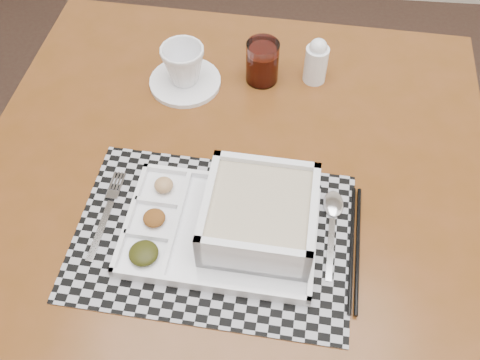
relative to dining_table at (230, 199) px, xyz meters
name	(u,v)px	position (x,y,z in m)	size (l,w,h in m)	color
dining_table	(230,199)	(0.00, 0.00, 0.00)	(1.01, 1.01, 0.72)	#57310F
placemat	(213,235)	(-0.01, -0.13, 0.08)	(0.47, 0.32, 0.00)	#96959C
serving_tray	(247,220)	(0.04, -0.12, 0.11)	(0.33, 0.24, 0.09)	white
fork	(106,212)	(-0.20, -0.10, 0.08)	(0.03, 0.19, 0.00)	silver
spoon	(333,210)	(0.19, -0.06, 0.08)	(0.04, 0.18, 0.01)	silver
chopsticks	(355,247)	(0.22, -0.13, 0.08)	(0.03, 0.24, 0.01)	black
saucer	(185,82)	(-0.12, 0.24, 0.08)	(0.15, 0.15, 0.01)	white
cup	(183,65)	(-0.12, 0.24, 0.13)	(0.09, 0.09, 0.08)	white
juice_glass	(262,63)	(0.04, 0.27, 0.12)	(0.07, 0.07, 0.09)	white
creamer_bottle	(316,61)	(0.15, 0.27, 0.12)	(0.05, 0.05, 0.10)	white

